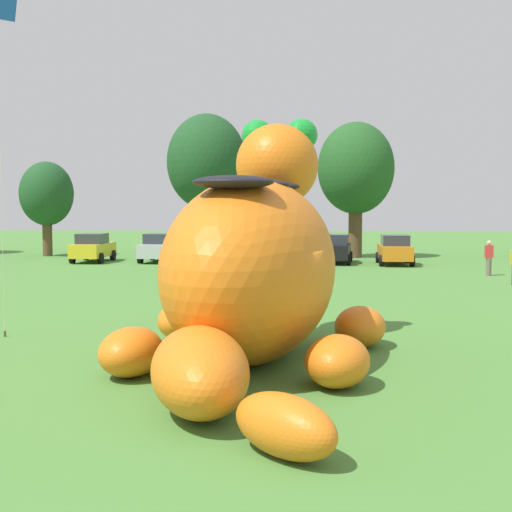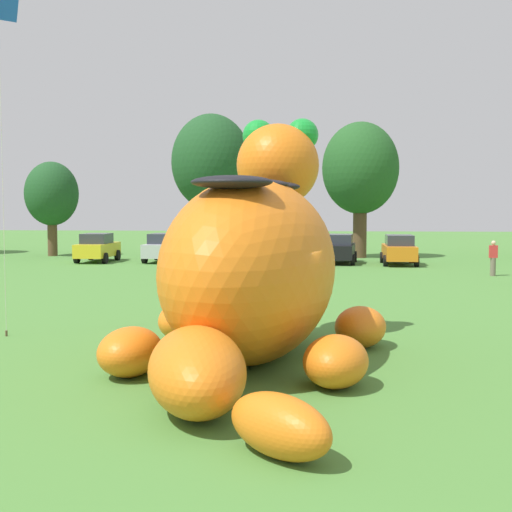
# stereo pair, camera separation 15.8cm
# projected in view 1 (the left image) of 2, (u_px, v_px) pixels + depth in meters

# --- Properties ---
(ground_plane) EXTENTS (160.00, 160.00, 0.00)m
(ground_plane) POSITION_uv_depth(u_px,v_px,m) (264.00, 365.00, 15.10)
(ground_plane) COLOR #4C8438
(giant_inflatable_creature) EXTENTS (6.18, 11.23, 5.65)m
(giant_inflatable_creature) POSITION_uv_depth(u_px,v_px,m) (253.00, 267.00, 15.47)
(giant_inflatable_creature) COLOR orange
(giant_inflatable_creature) RESTS_ON ground
(car_yellow) EXTENTS (1.97, 4.11, 1.72)m
(car_yellow) POSITION_uv_depth(u_px,v_px,m) (93.00, 248.00, 42.82)
(car_yellow) COLOR yellow
(car_yellow) RESTS_ON ground
(car_silver) EXTENTS (2.13, 4.20, 1.72)m
(car_silver) POSITION_uv_depth(u_px,v_px,m) (160.00, 248.00, 42.81)
(car_silver) COLOR #B7BABF
(car_silver) RESTS_ON ground
(car_green) EXTENTS (2.23, 4.24, 1.72)m
(car_green) POSITION_uv_depth(u_px,v_px,m) (220.00, 248.00, 42.20)
(car_green) COLOR #1E7238
(car_green) RESTS_ON ground
(car_blue) EXTENTS (2.09, 4.18, 1.72)m
(car_blue) POSITION_uv_depth(u_px,v_px,m) (275.00, 250.00, 40.77)
(car_blue) COLOR #2347B7
(car_blue) RESTS_ON ground
(car_black) EXTENTS (2.23, 4.24, 1.72)m
(car_black) POSITION_uv_depth(u_px,v_px,m) (335.00, 249.00, 41.78)
(car_black) COLOR black
(car_black) RESTS_ON ground
(car_orange) EXTENTS (1.99, 4.13, 1.72)m
(car_orange) POSITION_uv_depth(u_px,v_px,m) (395.00, 250.00, 40.81)
(car_orange) COLOR orange
(car_orange) RESTS_ON ground
(tree_left) EXTENTS (3.57, 3.57, 6.34)m
(tree_left) POSITION_uv_depth(u_px,v_px,m) (47.00, 194.00, 47.59)
(tree_left) COLOR brown
(tree_left) RESTS_ON ground
(tree_mid_left) EXTENTS (5.41, 5.41, 9.61)m
(tree_mid_left) POSITION_uv_depth(u_px,v_px,m) (207.00, 163.00, 48.22)
(tree_mid_left) COLOR brown
(tree_mid_left) RESTS_ON ground
(tree_centre_left) EXTENTS (4.96, 4.96, 8.81)m
(tree_centre_left) POSITION_uv_depth(u_px,v_px,m) (356.00, 169.00, 46.08)
(tree_centre_left) COLOR brown
(tree_centre_left) RESTS_ON ground
(spectator_mid_field) EXTENTS (0.38, 0.26, 1.71)m
(spectator_mid_field) POSITION_uv_depth(u_px,v_px,m) (489.00, 258.00, 34.37)
(spectator_mid_field) COLOR #726656
(spectator_mid_field) RESTS_ON ground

